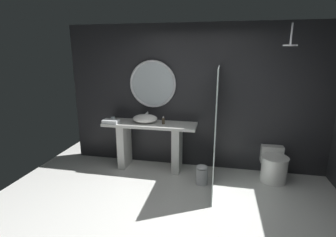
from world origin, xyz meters
The scene contains 12 objects.
ground_plane centered at (0.00, 0.00, 0.00)m, with size 5.76×5.76×0.00m, color silver.
back_wall_panel centered at (0.00, 1.90, 1.30)m, with size 4.80×0.10×2.60m, color #232326.
vanity_counter centered at (-0.80, 1.58, 0.54)m, with size 1.68×0.50×0.87m.
vessel_sink centered at (-0.89, 1.60, 0.94)m, with size 0.45×0.37×0.16m.
tumbler_cup centered at (-1.49, 1.55, 0.91)m, with size 0.08×0.08×0.09m, color silver.
soap_dispenser centered at (-0.55, 1.57, 0.93)m, with size 0.05×0.05×0.14m.
round_wall_mirror centered at (-0.80, 1.81, 1.54)m, with size 0.87×0.04×0.87m.
shower_glass_panel centered at (0.38, 1.19, 0.95)m, with size 0.02×1.33×1.90m, color silver.
rain_shower_head centered at (1.35, 1.31, 2.23)m, with size 0.20×0.20×0.31m.
toilet centered at (1.36, 1.55, 0.26)m, with size 0.44×0.63×0.52m.
waste_bin centered at (0.19, 1.16, 0.16)m, with size 0.19×0.19×0.32m.
folded_hand_towel centered at (-1.48, 1.43, 0.90)m, with size 0.29×0.17×0.06m, color white.
Camera 1 is at (0.42, -2.67, 2.11)m, focal length 27.18 mm.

